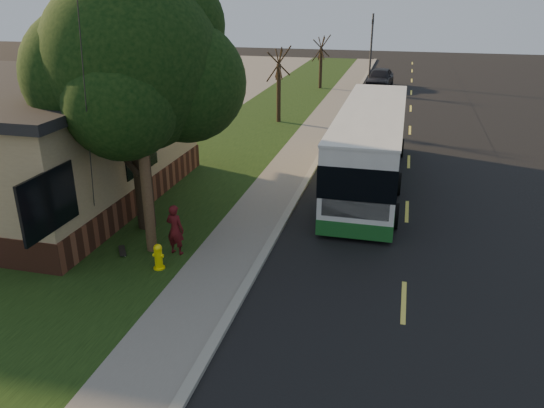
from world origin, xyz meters
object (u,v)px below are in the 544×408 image
at_px(leafy_tree, 135,66).
at_px(traffic_signal, 371,44).
at_px(skateboard_main, 122,251).
at_px(bare_tree_near, 279,86).
at_px(skateboarder, 175,229).
at_px(dumpster, 109,143).
at_px(utility_pole, 137,95).
at_px(bare_tree_far, 321,63).
at_px(fire_hydrant, 158,257).
at_px(transit_bus, 370,145).
at_px(distant_car, 380,78).

relative_size(leafy_tree, traffic_signal, 1.42).
bearing_deg(leafy_tree, skateboard_main, -87.15).
bearing_deg(bare_tree_near, skateboarder, -86.64).
bearing_deg(dumpster, bare_tree_near, 55.08).
bearing_deg(utility_pole, bare_tree_far, 89.40).
bearing_deg(skateboard_main, skateboarder, 12.51).
xyz_separation_m(fire_hydrant, skateboard_main, (-1.47, 0.62, -0.31)).
distance_m(transit_bus, skateboard_main, 10.37).
height_order(bare_tree_near, transit_bus, bare_tree_near).
xyz_separation_m(bare_tree_near, dumpster, (-6.00, -8.59, -1.50)).
relative_size(utility_pole, dumpster, 5.30).
distance_m(transit_bus, skateboarder, 9.09).
height_order(leafy_tree, bare_tree_far, leafy_tree).
bearing_deg(distant_car, traffic_signal, 117.20).
distance_m(bare_tree_near, skateboard_main, 17.51).
bearing_deg(leafy_tree, fire_hydrant, -59.33).
distance_m(utility_pole, distant_car, 31.18).
height_order(bare_tree_far, skateboard_main, bare_tree_far).
bearing_deg(dumpster, leafy_tree, -51.74).
height_order(bare_tree_near, skateboard_main, bare_tree_near).
bearing_deg(traffic_signal, transit_bus, -85.68).
bearing_deg(skateboarder, utility_pole, 8.28).
relative_size(traffic_signal, transit_bus, 0.49).
xyz_separation_m(transit_bus, distant_car, (-0.92, 23.00, -0.84)).
bearing_deg(distant_car, dumpster, -111.50).
distance_m(leafy_tree, dumpster, 9.72).
distance_m(fire_hydrant, skateboarder, 1.05).
relative_size(skateboarder, skateboard_main, 2.20).
xyz_separation_m(fire_hydrant, bare_tree_near, (-0.90, 18.00, 1.72)).
distance_m(fire_hydrant, utility_pole, 4.37).
bearing_deg(bare_tree_far, transit_bus, -75.80).
xyz_separation_m(transit_bus, skateboard_main, (-6.49, -7.94, -1.50)).
bearing_deg(distant_car, fire_hydrant, -92.50).
bearing_deg(transit_bus, skateboard_main, -129.26).
xyz_separation_m(bare_tree_near, transit_bus, (5.92, -9.43, -0.53)).
distance_m(traffic_signal, skateboarder, 33.25).
bearing_deg(fire_hydrant, leafy_tree, 120.67).
bearing_deg(utility_pole, distant_car, 81.07).
height_order(bare_tree_near, bare_tree_far, bare_tree_near).
xyz_separation_m(skateboard_main, distant_car, (5.57, 30.94, 0.66)).
relative_size(bare_tree_far, traffic_signal, 0.73).
height_order(fire_hydrant, skateboarder, skateboarder).
bearing_deg(transit_bus, skateboarder, -122.95).
height_order(leafy_tree, skateboarder, leafy_tree).
bearing_deg(traffic_signal, leafy_tree, -98.47).
xyz_separation_m(fire_hydrant, utility_pole, (-0.71, 0.99, 4.20)).
height_order(bare_tree_far, traffic_signal, traffic_signal).
bearing_deg(fire_hydrant, bare_tree_near, 92.86).
relative_size(leafy_tree, transit_bus, 0.70).
bearing_deg(bare_tree_far, distant_car, 19.14).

